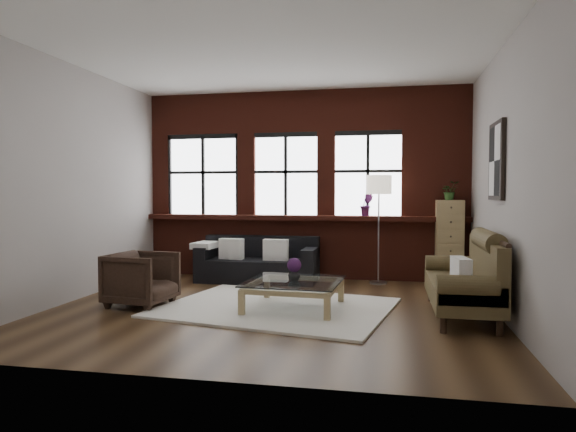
% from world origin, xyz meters
% --- Properties ---
extents(floor, '(5.50, 5.50, 0.00)m').
position_xyz_m(floor, '(0.00, 0.00, 0.00)').
color(floor, '#392515').
rests_on(floor, ground).
extents(ceiling, '(5.50, 5.50, 0.00)m').
position_xyz_m(ceiling, '(0.00, 0.00, 3.20)').
color(ceiling, white).
rests_on(ceiling, ground).
extents(wall_back, '(5.50, 0.00, 5.50)m').
position_xyz_m(wall_back, '(0.00, 2.50, 1.60)').
color(wall_back, '#ACA5A0').
rests_on(wall_back, ground).
extents(wall_front, '(5.50, 0.00, 5.50)m').
position_xyz_m(wall_front, '(0.00, -2.50, 1.60)').
color(wall_front, '#ACA5A0').
rests_on(wall_front, ground).
extents(wall_left, '(0.00, 5.00, 5.00)m').
position_xyz_m(wall_left, '(-2.75, 0.00, 1.60)').
color(wall_left, '#ACA5A0').
rests_on(wall_left, ground).
extents(wall_right, '(0.00, 5.00, 5.00)m').
position_xyz_m(wall_right, '(2.75, 0.00, 1.60)').
color(wall_right, '#ACA5A0').
rests_on(wall_right, ground).
extents(brick_backwall, '(5.50, 0.12, 3.20)m').
position_xyz_m(brick_backwall, '(0.00, 2.44, 1.60)').
color(brick_backwall, '#591F14').
rests_on(brick_backwall, floor).
extents(sill_ledge, '(5.50, 0.30, 0.08)m').
position_xyz_m(sill_ledge, '(0.00, 2.35, 1.04)').
color(sill_ledge, '#591F14').
rests_on(sill_ledge, brick_backwall).
extents(window_left, '(1.38, 0.10, 1.50)m').
position_xyz_m(window_left, '(-1.80, 2.45, 1.75)').
color(window_left, black).
rests_on(window_left, brick_backwall).
extents(window_mid, '(1.38, 0.10, 1.50)m').
position_xyz_m(window_mid, '(-0.30, 2.45, 1.75)').
color(window_mid, black).
rests_on(window_mid, brick_backwall).
extents(window_right, '(1.38, 0.10, 1.50)m').
position_xyz_m(window_right, '(1.10, 2.45, 1.75)').
color(window_right, black).
rests_on(window_right, brick_backwall).
extents(wall_poster, '(0.05, 0.74, 0.94)m').
position_xyz_m(wall_poster, '(2.72, 0.30, 1.85)').
color(wall_poster, black).
rests_on(wall_poster, wall_right).
extents(shag_rug, '(3.14, 2.67, 0.03)m').
position_xyz_m(shag_rug, '(0.06, 0.04, 0.01)').
color(shag_rug, white).
rests_on(shag_rug, floor).
extents(dark_sofa, '(1.96, 0.79, 0.71)m').
position_xyz_m(dark_sofa, '(-0.67, 1.90, 0.35)').
color(dark_sofa, black).
rests_on(dark_sofa, floor).
extents(pillow_a, '(0.41, 0.19, 0.34)m').
position_xyz_m(pillow_a, '(-1.08, 1.80, 0.54)').
color(pillow_a, white).
rests_on(pillow_a, dark_sofa).
extents(pillow_b, '(0.40, 0.14, 0.34)m').
position_xyz_m(pillow_b, '(-0.34, 1.80, 0.54)').
color(pillow_b, white).
rests_on(pillow_b, dark_sofa).
extents(vintage_settee, '(0.82, 1.85, 0.98)m').
position_xyz_m(vintage_settee, '(2.30, 0.06, 0.49)').
color(vintage_settee, brown).
rests_on(vintage_settee, floor).
extents(pillow_settee, '(0.19, 0.40, 0.34)m').
position_xyz_m(pillow_settee, '(2.22, -0.50, 0.60)').
color(pillow_settee, white).
rests_on(pillow_settee, vintage_settee).
extents(armchair, '(0.84, 0.82, 0.70)m').
position_xyz_m(armchair, '(-1.69, -0.14, 0.35)').
color(armchair, black).
rests_on(armchair, floor).
extents(coffee_table, '(1.21, 1.21, 0.38)m').
position_xyz_m(coffee_table, '(0.30, 0.00, 0.18)').
color(coffee_table, tan).
rests_on(coffee_table, shag_rug).
extents(vase, '(0.20, 0.20, 0.16)m').
position_xyz_m(vase, '(0.30, 0.00, 0.45)').
color(vase, '#B2B2B2').
rests_on(vase, coffee_table).
extents(flowers, '(0.18, 0.18, 0.18)m').
position_xyz_m(flowers, '(0.30, 0.00, 0.57)').
color(flowers, '#4B1C54').
rests_on(flowers, vase).
extents(drawer_chest, '(0.42, 0.42, 1.35)m').
position_xyz_m(drawer_chest, '(2.40, 2.24, 0.67)').
color(drawer_chest, tan).
rests_on(drawer_chest, floor).
extents(potted_plant_top, '(0.31, 0.29, 0.29)m').
position_xyz_m(potted_plant_top, '(2.40, 2.24, 1.50)').
color(potted_plant_top, '#2D5923').
rests_on(potted_plant_top, drawer_chest).
extents(floor_lamp, '(0.40, 0.40, 1.89)m').
position_xyz_m(floor_lamp, '(1.29, 2.08, 0.95)').
color(floor_lamp, '#A5A5A8').
rests_on(floor_lamp, floor).
extents(sill_plant, '(0.22, 0.18, 0.38)m').
position_xyz_m(sill_plant, '(1.09, 2.32, 1.27)').
color(sill_plant, '#4B1C54').
rests_on(sill_plant, sill_ledge).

